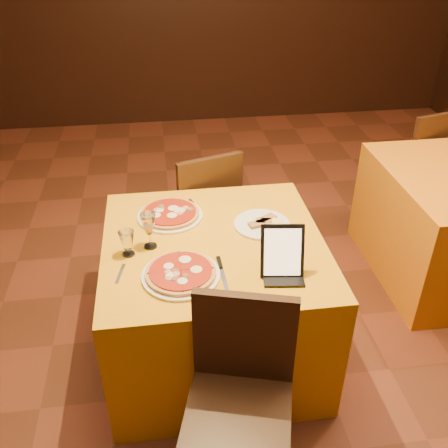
{
  "coord_description": "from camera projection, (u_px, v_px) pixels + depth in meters",
  "views": [
    {
      "loc": [
        -0.42,
        -2.18,
        2.17
      ],
      "look_at": [
        -0.14,
        -0.16,
        0.86
      ],
      "focal_mm": 40.0,
      "sensor_mm": 36.0,
      "label": 1
    }
  ],
  "objects": [
    {
      "name": "tablet",
      "position": [
        282.0,
        251.0,
        2.21
      ],
      "size": [
        0.2,
        0.12,
        0.23
      ],
      "primitive_type": "cube",
      "rotation": [
        -0.35,
        0.0,
        -0.13
      ],
      "color": "black",
      "rests_on": "main_table"
    },
    {
      "name": "wine_glass",
      "position": [
        149.0,
        231.0,
        2.4
      ],
      "size": [
        0.09,
        0.09,
        0.19
      ],
      "primitive_type": null,
      "rotation": [
        0.0,
        0.0,
        -0.15
      ],
      "color": "#FED490",
      "rests_on": "main_table"
    },
    {
      "name": "pizza_far",
      "position": [
        170.0,
        215.0,
        2.67
      ],
      "size": [
        0.35,
        0.35,
        0.03
      ],
      "rotation": [
        0.0,
        0.0,
        0.25
      ],
      "color": "white",
      "rests_on": "main_table"
    },
    {
      "name": "knife",
      "position": [
        223.0,
        275.0,
        2.26
      ],
      "size": [
        0.03,
        0.24,
        0.01
      ],
      "primitive_type": "cube",
      "rotation": [
        0.0,
        0.0,
        1.61
      ],
      "color": "silver",
      "rests_on": "main_table"
    },
    {
      "name": "fork_near",
      "position": [
        120.0,
        274.0,
        2.26
      ],
      "size": [
        0.04,
        0.14,
        0.01
      ],
      "primitive_type": "cube",
      "rotation": [
        0.0,
        0.0,
        1.36
      ],
      "color": "silver",
      "rests_on": "main_table"
    },
    {
      "name": "chair_main_far",
      "position": [
        199.0,
        209.0,
        3.32
      ],
      "size": [
        0.52,
        0.52,
        0.91
      ],
      "primitive_type": null,
      "rotation": [
        0.0,
        0.0,
        3.44
      ],
      "color": "black",
      "rests_on": "floor"
    },
    {
      "name": "main_table",
      "position": [
        214.0,
        298.0,
        2.69
      ],
      "size": [
        1.1,
        1.1,
        0.75
      ],
      "primitive_type": "cube",
      "color": "orange",
      "rests_on": "floor"
    },
    {
      "name": "chair_side_far",
      "position": [
        411.0,
        161.0,
        3.94
      ],
      "size": [
        0.49,
        0.49,
        0.91
      ],
      "primitive_type": null,
      "rotation": [
        0.0,
        0.0,
        3.4
      ],
      "color": "black",
      "rests_on": "floor"
    },
    {
      "name": "floor",
      "position": [
        243.0,
        327.0,
        3.04
      ],
      "size": [
        6.0,
        7.0,
        0.01
      ],
      "primitive_type": "cube",
      "color": "#5E2D19",
      "rests_on": "ground"
    },
    {
      "name": "chair_main_near",
      "position": [
        238.0,
        413.0,
        1.99
      ],
      "size": [
        0.47,
        0.47,
        0.91
      ],
      "primitive_type": null,
      "rotation": [
        0.0,
        0.0,
        -0.28
      ],
      "color": "black",
      "rests_on": "floor"
    },
    {
      "name": "water_glass",
      "position": [
        127.0,
        243.0,
        2.36
      ],
      "size": [
        0.08,
        0.08,
        0.13
      ],
      "primitive_type": null,
      "rotation": [
        0.0,
        0.0,
        0.4
      ],
      "color": "silver",
      "rests_on": "main_table"
    },
    {
      "name": "fork_far",
      "position": [
        194.0,
        206.0,
        2.77
      ],
      "size": [
        0.06,
        0.16,
        0.01
      ],
      "primitive_type": "cube",
      "rotation": [
        0.0,
        0.0,
        1.83
      ],
      "color": "silver",
      "rests_on": "main_table"
    },
    {
      "name": "pizza_near",
      "position": [
        181.0,
        274.0,
        2.24
      ],
      "size": [
        0.36,
        0.36,
        0.03
      ],
      "rotation": [
        0.0,
        0.0,
        -0.03
      ],
      "color": "white",
      "rests_on": "main_table"
    },
    {
      "name": "cutlet_dish",
      "position": [
        262.0,
        223.0,
        2.6
      ],
      "size": [
        0.29,
        0.29,
        0.03
      ],
      "rotation": [
        0.0,
        0.0,
        -0.15
      ],
      "color": "white",
      "rests_on": "main_table"
    }
  ]
}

